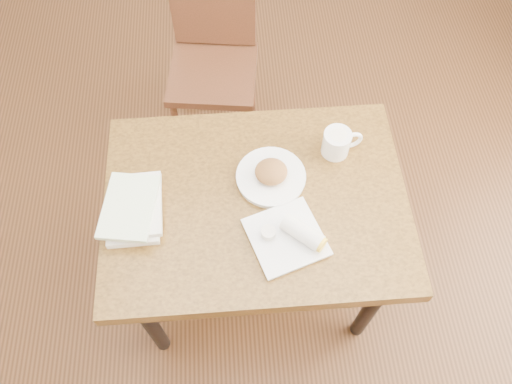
{
  "coord_description": "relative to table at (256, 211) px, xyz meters",
  "views": [
    {
      "loc": [
        -0.06,
        -0.86,
        2.3
      ],
      "look_at": [
        0.0,
        0.0,
        0.8
      ],
      "focal_mm": 35.0,
      "sensor_mm": 36.0,
      "label": 1
    }
  ],
  "objects": [
    {
      "name": "plate_burrito",
      "position": [
        0.11,
        -0.16,
        0.11
      ],
      "size": [
        0.3,
        0.3,
        0.08
      ],
      "color": "white",
      "rests_on": "table"
    },
    {
      "name": "book_stack",
      "position": [
        -0.42,
        -0.02,
        0.12
      ],
      "size": [
        0.22,
        0.28,
        0.07
      ],
      "color": "white",
      "rests_on": "table"
    },
    {
      "name": "plate_scone",
      "position": [
        0.06,
        0.08,
        0.12
      ],
      "size": [
        0.25,
        0.25,
        0.08
      ],
      "color": "white",
      "rests_on": "table"
    },
    {
      "name": "table",
      "position": [
        0.0,
        0.0,
        0.0
      ],
      "size": [
        1.08,
        0.8,
        0.75
      ],
      "color": "brown",
      "rests_on": "ground"
    },
    {
      "name": "coffee_mug",
      "position": [
        0.31,
        0.19,
        0.14
      ],
      "size": [
        0.15,
        0.1,
        0.1
      ],
      "color": "white",
      "rests_on": "table"
    },
    {
      "name": "chair_far",
      "position": [
        -0.14,
        0.96,
        -0.11
      ],
      "size": [
        0.47,
        0.47,
        0.95
      ],
      "color": "#4C2515",
      "rests_on": "ground"
    },
    {
      "name": "ground",
      "position": [
        0.0,
        0.0,
        -0.66
      ],
      "size": [
        4.0,
        5.0,
        0.01
      ],
      "primitive_type": "cube",
      "color": "#472814",
      "rests_on": "ground"
    }
  ]
}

